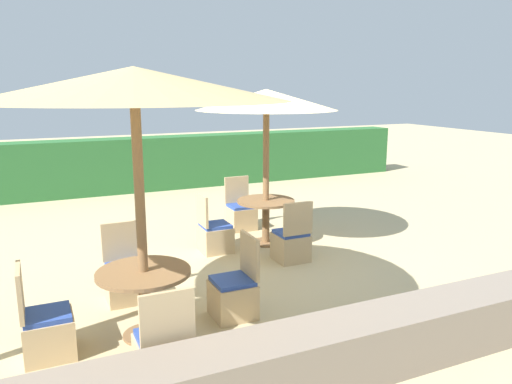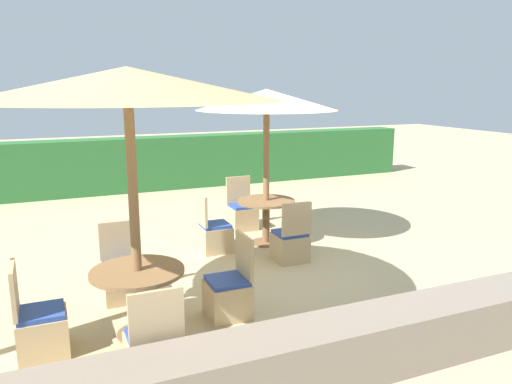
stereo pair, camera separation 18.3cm
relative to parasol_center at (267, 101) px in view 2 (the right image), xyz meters
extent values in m
plane|color=#C6B284|center=(-0.21, -0.67, -2.32)|extent=(40.00, 40.00, 0.00)
cube|color=#2D6B33|center=(-0.21, 5.11, -1.67)|extent=(13.00, 0.70, 1.30)
cube|color=gray|center=(-0.21, -3.76, -2.05)|extent=(10.00, 0.56, 0.54)
cylinder|color=olive|center=(0.00, 0.00, -1.11)|extent=(0.10, 0.10, 2.42)
cone|color=tan|center=(0.00, 0.00, 0.02)|extent=(2.22, 2.22, 0.32)
cylinder|color=olive|center=(0.00, 0.00, -2.31)|extent=(0.48, 0.48, 0.03)
cylinder|color=olive|center=(0.00, 0.00, -1.97)|extent=(0.12, 0.12, 0.69)
cylinder|color=olive|center=(0.00, 0.00, -1.61)|extent=(0.93, 0.93, 0.04)
cube|color=tan|center=(-0.89, -0.04, -2.12)|extent=(0.46, 0.46, 0.40)
cube|color=#2D4CA8|center=(-0.89, -0.04, -1.90)|extent=(0.42, 0.42, 0.05)
cube|color=tan|center=(-1.10, -0.04, -1.63)|extent=(0.04, 0.46, 0.48)
cube|color=tan|center=(-0.04, 0.95, -2.12)|extent=(0.46, 0.46, 0.40)
cube|color=#2D4CA8|center=(-0.04, 0.95, -1.90)|extent=(0.42, 0.42, 0.05)
cube|color=tan|center=(-0.04, 1.16, -1.63)|extent=(0.46, 0.04, 0.48)
cube|color=tan|center=(-0.01, -0.88, -2.12)|extent=(0.46, 0.46, 0.40)
cube|color=#2D4CA8|center=(-0.01, -0.88, -1.90)|extent=(0.42, 0.42, 0.05)
cube|color=tan|center=(-0.01, -1.09, -1.63)|extent=(0.46, 0.04, 0.48)
cylinder|color=olive|center=(-2.47, -2.28, -0.99)|extent=(0.10, 0.10, 2.65)
cone|color=tan|center=(-2.47, -2.28, 0.25)|extent=(2.96, 2.96, 0.32)
cylinder|color=olive|center=(-2.47, -2.28, -2.31)|extent=(0.48, 0.48, 0.03)
cylinder|color=olive|center=(-2.47, -2.28, -1.98)|extent=(0.12, 0.12, 0.68)
cylinder|color=olive|center=(-2.47, -2.28, -1.62)|extent=(0.96, 0.96, 0.04)
cube|color=tan|center=(-3.40, -2.29, -2.12)|extent=(0.46, 0.46, 0.40)
cube|color=#2D4CA8|center=(-3.40, -2.29, -1.90)|extent=(0.42, 0.42, 0.05)
cube|color=tan|center=(-3.61, -2.29, -1.63)|extent=(0.04, 0.46, 0.48)
cube|color=tan|center=(-2.49, -1.31, -2.12)|extent=(0.46, 0.46, 0.40)
cube|color=#2D4CA8|center=(-2.49, -1.31, -1.90)|extent=(0.42, 0.42, 0.05)
cube|color=tan|center=(-2.49, -1.10, -1.63)|extent=(0.46, 0.04, 0.48)
cube|color=tan|center=(-2.51, -3.17, -2.12)|extent=(0.46, 0.46, 0.40)
cube|color=#2D4CA8|center=(-2.51, -3.17, -1.90)|extent=(0.42, 0.42, 0.05)
cube|color=tan|center=(-2.51, -3.38, -1.63)|extent=(0.46, 0.04, 0.48)
cube|color=tan|center=(-1.48, -2.24, -2.12)|extent=(0.46, 0.46, 0.40)
cube|color=#2D4CA8|center=(-1.48, -2.24, -1.90)|extent=(0.42, 0.42, 0.05)
cube|color=tan|center=(-1.27, -2.24, -1.63)|extent=(0.04, 0.46, 0.48)
camera|label=1|loc=(-3.40, -7.10, 0.24)|focal=35.00mm
camera|label=2|loc=(-3.23, -7.17, 0.24)|focal=35.00mm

